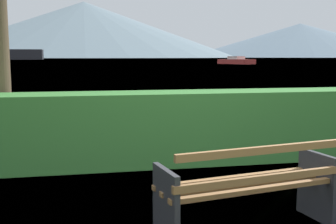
% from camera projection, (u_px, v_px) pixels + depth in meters
% --- Properties ---
extents(water_surface, '(620.00, 620.00, 0.00)m').
position_uv_depth(water_surface, '(86.00, 58.00, 303.32)').
color(water_surface, '#7A99A8').
rests_on(water_surface, ground_plane).
extents(park_bench, '(1.77, 0.87, 0.87)m').
position_uv_depth(park_bench, '(250.00, 188.00, 3.81)').
color(park_bench, olive).
rests_on(park_bench, ground_plane).
extents(hedge_row, '(10.72, 0.80, 1.08)m').
position_uv_depth(hedge_row, '(182.00, 127.00, 6.40)').
color(hedge_row, '#387A33').
rests_on(hedge_row, ground_plane).
extents(fishing_boat_near, '(5.81, 9.10, 1.63)m').
position_uv_depth(fishing_boat_near, '(236.00, 61.00, 86.67)').
color(fishing_boat_near, '#B2332D').
rests_on(fishing_boat_near, water_surface).
extents(distant_hills, '(976.67, 425.46, 67.99)m').
position_uv_depth(distant_hills, '(58.00, 35.00, 517.70)').
color(distant_hills, gray).
rests_on(distant_hills, ground_plane).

